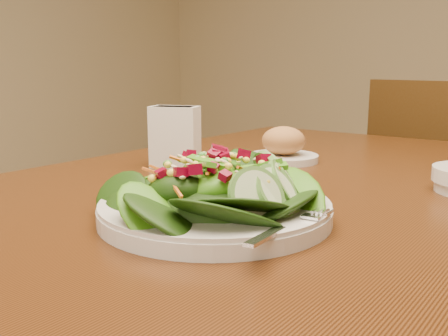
# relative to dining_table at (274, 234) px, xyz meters

# --- Properties ---
(dining_table) EXTENTS (0.90, 1.40, 0.75)m
(dining_table) POSITION_rel_dining_table_xyz_m (0.00, 0.00, 0.00)
(dining_table) COLOR #4C270E
(dining_table) RESTS_ON ground_plane
(chair_far) EXTENTS (0.53, 0.53, 0.91)m
(chair_far) POSITION_rel_dining_table_xyz_m (0.03, 1.02, -0.17)
(chair_far) COLOR #351F09
(chair_far) RESTS_ON ground_plane
(salad_plate) EXTENTS (0.31, 0.31, 0.09)m
(salad_plate) POSITION_rel_dining_table_xyz_m (0.07, -0.25, 0.13)
(salad_plate) COLOR silver
(salad_plate) RESTS_ON dining_table
(bread_plate) EXTENTS (0.15, 0.15, 0.08)m
(bread_plate) POSITION_rel_dining_table_xyz_m (-0.08, 0.17, 0.13)
(bread_plate) COLOR silver
(bread_plate) RESTS_ON dining_table
(napkin_holder) EXTENTS (0.11, 0.08, 0.12)m
(napkin_holder) POSITION_rel_dining_table_xyz_m (-0.23, -0.02, 0.17)
(napkin_holder) COLOR white
(napkin_holder) RESTS_ON dining_table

